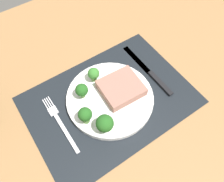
# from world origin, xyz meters

# --- Properties ---
(ground_plane) EXTENTS (1.40, 1.10, 0.03)m
(ground_plane) POSITION_xyz_m (0.00, 0.00, -0.01)
(ground_plane) COLOR #996D42
(placemat) EXTENTS (0.47, 0.33, 0.00)m
(placemat) POSITION_xyz_m (0.00, 0.00, 0.00)
(placemat) COLOR black
(placemat) RESTS_ON ground_plane
(plate) EXTENTS (0.25, 0.25, 0.02)m
(plate) POSITION_xyz_m (0.00, 0.00, 0.01)
(plate) COLOR white
(plate) RESTS_ON placemat
(steak) EXTENTS (0.12, 0.11, 0.03)m
(steak) POSITION_xyz_m (0.04, -0.00, 0.03)
(steak) COLOR #9E6B5B
(steak) RESTS_ON plate
(broccoli_back_left) EXTENTS (0.04, 0.04, 0.05)m
(broccoli_back_left) POSITION_xyz_m (-0.06, 0.05, 0.05)
(broccoli_back_left) COLOR #6B994C
(broccoli_back_left) RESTS_ON plate
(broccoli_center) EXTENTS (0.04, 0.04, 0.06)m
(broccoli_center) POSITION_xyz_m (-0.09, -0.03, 0.05)
(broccoli_center) COLOR #5B8942
(broccoli_center) RESTS_ON plate
(broccoli_front_edge) EXTENTS (0.05, 0.05, 0.06)m
(broccoli_front_edge) POSITION_xyz_m (-0.06, -0.07, 0.05)
(broccoli_front_edge) COLOR #5B8942
(broccoli_front_edge) RESTS_ON plate
(broccoli_near_steak) EXTENTS (0.03, 0.03, 0.05)m
(broccoli_near_steak) POSITION_xyz_m (-0.01, 0.08, 0.05)
(broccoli_near_steak) COLOR #6B994C
(broccoli_near_steak) RESTS_ON plate
(fork) EXTENTS (0.02, 0.19, 0.01)m
(fork) POSITION_xyz_m (-0.15, 0.01, 0.01)
(fork) COLOR silver
(fork) RESTS_ON placemat
(knife) EXTENTS (0.02, 0.23, 0.01)m
(knife) POSITION_xyz_m (0.16, 0.01, 0.01)
(knife) COLOR black
(knife) RESTS_ON placemat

